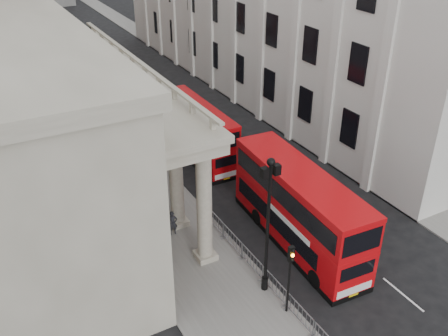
{
  "coord_description": "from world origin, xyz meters",
  "views": [
    {
      "loc": [
        -12.75,
        -13.47,
        19.74
      ],
      "look_at": [
        1.44,
        12.47,
        3.19
      ],
      "focal_mm": 40.0,
      "sensor_mm": 36.0,
      "label": 1
    }
  ],
  "objects_px": {
    "traffic_light": "(290,268)",
    "pedestrian_b": "(146,206)",
    "pedestrian_c": "(154,175)",
    "bus_near": "(299,207)",
    "lamp_post_south": "(268,218)",
    "bus_far": "(197,130)",
    "lamp_post_mid": "(153,112)",
    "pedestrian_a": "(173,223)",
    "lamp_post_north": "(94,58)"
  },
  "relations": [
    {
      "from": "lamp_post_north",
      "to": "traffic_light",
      "type": "height_order",
      "value": "lamp_post_north"
    },
    {
      "from": "lamp_post_south",
      "to": "traffic_light",
      "type": "distance_m",
      "value": 2.71
    },
    {
      "from": "bus_far",
      "to": "pedestrian_c",
      "type": "distance_m",
      "value": 6.0
    },
    {
      "from": "pedestrian_b",
      "to": "pedestrian_c",
      "type": "bearing_deg",
      "value": -141.55
    },
    {
      "from": "lamp_post_south",
      "to": "bus_near",
      "type": "distance_m",
      "value": 5.55
    },
    {
      "from": "lamp_post_south",
      "to": "bus_far",
      "type": "bearing_deg",
      "value": 76.65
    },
    {
      "from": "pedestrian_c",
      "to": "traffic_light",
      "type": "bearing_deg",
      "value": -62.18
    },
    {
      "from": "traffic_light",
      "to": "lamp_post_north",
      "type": "bearing_deg",
      "value": 90.17
    },
    {
      "from": "lamp_post_mid",
      "to": "pedestrian_a",
      "type": "xyz_separation_m",
      "value": [
        -2.44,
        -8.84,
        -3.95
      ]
    },
    {
      "from": "lamp_post_mid",
      "to": "bus_near",
      "type": "height_order",
      "value": "lamp_post_mid"
    },
    {
      "from": "lamp_post_south",
      "to": "pedestrian_c",
      "type": "distance_m",
      "value": 14.29
    },
    {
      "from": "traffic_light",
      "to": "bus_far",
      "type": "bearing_deg",
      "value": 78.35
    },
    {
      "from": "pedestrian_a",
      "to": "traffic_light",
      "type": "bearing_deg",
      "value": -61.86
    },
    {
      "from": "pedestrian_c",
      "to": "bus_near",
      "type": "bearing_deg",
      "value": -40.47
    },
    {
      "from": "pedestrian_a",
      "to": "pedestrian_c",
      "type": "bearing_deg",
      "value": 91.41
    },
    {
      "from": "traffic_light",
      "to": "bus_near",
      "type": "height_order",
      "value": "bus_near"
    },
    {
      "from": "lamp_post_mid",
      "to": "pedestrian_a",
      "type": "distance_m",
      "value": 9.99
    },
    {
      "from": "bus_near",
      "to": "pedestrian_b",
      "type": "xyz_separation_m",
      "value": [
        -7.47,
        6.88,
        -1.56
      ]
    },
    {
      "from": "bus_near",
      "to": "pedestrian_b",
      "type": "bearing_deg",
      "value": 140.67
    },
    {
      "from": "pedestrian_a",
      "to": "lamp_post_north",
      "type": "bearing_deg",
      "value": 97.02
    },
    {
      "from": "bus_far",
      "to": "pedestrian_a",
      "type": "bearing_deg",
      "value": -123.84
    },
    {
      "from": "lamp_post_north",
      "to": "pedestrian_c",
      "type": "height_order",
      "value": "lamp_post_north"
    },
    {
      "from": "lamp_post_south",
      "to": "pedestrian_b",
      "type": "relative_size",
      "value": 4.34
    },
    {
      "from": "lamp_post_south",
      "to": "pedestrian_c",
      "type": "relative_size",
      "value": 5.28
    },
    {
      "from": "bus_far",
      "to": "pedestrian_b",
      "type": "xyz_separation_m",
      "value": [
        -7.2,
        -6.83,
        -1.24
      ]
    },
    {
      "from": "traffic_light",
      "to": "pedestrian_b",
      "type": "relative_size",
      "value": 2.24
    },
    {
      "from": "pedestrian_a",
      "to": "pedestrian_c",
      "type": "distance_m",
      "value": 6.64
    },
    {
      "from": "lamp_post_south",
      "to": "bus_far",
      "type": "distance_m",
      "value": 17.19
    },
    {
      "from": "lamp_post_south",
      "to": "traffic_light",
      "type": "height_order",
      "value": "lamp_post_south"
    },
    {
      "from": "traffic_light",
      "to": "pedestrian_c",
      "type": "xyz_separation_m",
      "value": [
        -1.25,
        15.69,
        -2.2
      ]
    },
    {
      "from": "pedestrian_b",
      "to": "lamp_post_mid",
      "type": "bearing_deg",
      "value": -140.86
    },
    {
      "from": "lamp_post_south",
      "to": "pedestrian_b",
      "type": "bearing_deg",
      "value": 108.63
    },
    {
      "from": "pedestrian_b",
      "to": "pedestrian_c",
      "type": "relative_size",
      "value": 1.22
    },
    {
      "from": "lamp_post_mid",
      "to": "pedestrian_a",
      "type": "bearing_deg",
      "value": -105.46
    },
    {
      "from": "pedestrian_b",
      "to": "pedestrian_c",
      "type": "xyz_separation_m",
      "value": [
        2.12,
        3.96,
        -0.17
      ]
    },
    {
      "from": "pedestrian_c",
      "to": "lamp_post_mid",
      "type": "bearing_deg",
      "value": 86.97
    },
    {
      "from": "lamp_post_south",
      "to": "pedestrian_a",
      "type": "bearing_deg",
      "value": 108.86
    },
    {
      "from": "lamp_post_south",
      "to": "bus_near",
      "type": "height_order",
      "value": "lamp_post_south"
    },
    {
      "from": "lamp_post_mid",
      "to": "pedestrian_a",
      "type": "height_order",
      "value": "lamp_post_mid"
    },
    {
      "from": "bus_far",
      "to": "pedestrian_a",
      "type": "relative_size",
      "value": 6.1
    },
    {
      "from": "lamp_post_north",
      "to": "lamp_post_south",
      "type": "bearing_deg",
      "value": -90.0
    },
    {
      "from": "bus_far",
      "to": "pedestrian_b",
      "type": "distance_m",
      "value": 10.0
    },
    {
      "from": "bus_near",
      "to": "lamp_post_north",
      "type": "bearing_deg",
      "value": 101.49
    },
    {
      "from": "lamp_post_south",
      "to": "bus_near",
      "type": "bearing_deg",
      "value": 33.99
    },
    {
      "from": "lamp_post_north",
      "to": "traffic_light",
      "type": "relative_size",
      "value": 1.93
    },
    {
      "from": "lamp_post_north",
      "to": "bus_far",
      "type": "height_order",
      "value": "lamp_post_north"
    },
    {
      "from": "bus_near",
      "to": "pedestrian_b",
      "type": "distance_m",
      "value": 10.27
    },
    {
      "from": "lamp_post_mid",
      "to": "traffic_light",
      "type": "relative_size",
      "value": 1.93
    },
    {
      "from": "lamp_post_mid",
      "to": "pedestrian_b",
      "type": "relative_size",
      "value": 4.34
    },
    {
      "from": "pedestrian_b",
      "to": "traffic_light",
      "type": "bearing_deg",
      "value": 82.67
    }
  ]
}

